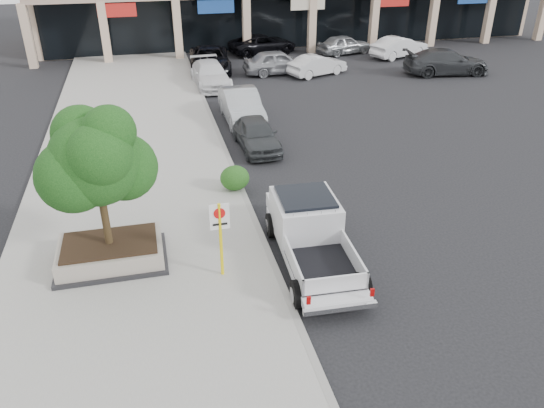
# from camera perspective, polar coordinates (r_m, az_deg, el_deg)

# --- Properties ---
(ground) EXTENTS (120.00, 120.00, 0.00)m
(ground) POSITION_cam_1_polar(r_m,az_deg,el_deg) (16.19, 5.65, -6.37)
(ground) COLOR black
(ground) RESTS_ON ground
(sidewalk) EXTENTS (8.00, 52.00, 0.15)m
(sidewalk) POSITION_cam_1_polar(r_m,az_deg,el_deg) (20.62, -14.53, 1.23)
(sidewalk) COLOR gray
(sidewalk) RESTS_ON ground
(curb) EXTENTS (0.20, 52.00, 0.15)m
(curb) POSITION_cam_1_polar(r_m,az_deg,el_deg) (20.84, -3.67, 2.44)
(curb) COLOR gray
(curb) RESTS_ON ground
(planter) EXTENTS (3.20, 2.20, 0.68)m
(planter) POSITION_cam_1_polar(r_m,az_deg,el_deg) (16.46, -16.92, -4.98)
(planter) COLOR black
(planter) RESTS_ON sidewalk
(planter_tree) EXTENTS (2.90, 2.55, 4.00)m
(planter_tree) POSITION_cam_1_polar(r_m,az_deg,el_deg) (15.23, -17.94, 4.66)
(planter_tree) COLOR #322513
(planter_tree) RESTS_ON planter
(no_parking_sign) EXTENTS (0.55, 0.09, 2.30)m
(no_parking_sign) POSITION_cam_1_polar(r_m,az_deg,el_deg) (14.66, -5.59, -2.79)
(no_parking_sign) COLOR yellow
(no_parking_sign) RESTS_ON sidewalk
(hedge) EXTENTS (1.10, 0.99, 0.93)m
(hedge) POSITION_cam_1_polar(r_m,az_deg,el_deg) (19.88, -4.03, 2.81)
(hedge) COLOR #1C4614
(hedge) RESTS_ON sidewalk
(pickup_truck) EXTENTS (2.34, 5.73, 1.78)m
(pickup_truck) POSITION_cam_1_polar(r_m,az_deg,el_deg) (15.68, 4.46, -3.66)
(pickup_truck) COLOR silver
(pickup_truck) RESTS_ON ground
(curb_car_a) EXTENTS (1.77, 4.08, 1.37)m
(curb_car_a) POSITION_cam_1_polar(r_m,az_deg,el_deg) (23.84, -1.70, 7.55)
(curb_car_a) COLOR #313336
(curb_car_a) RESTS_ON ground
(curb_car_b) EXTENTS (1.72, 4.88, 1.61)m
(curb_car_b) POSITION_cam_1_polar(r_m,az_deg,el_deg) (27.21, -3.31, 10.47)
(curb_car_b) COLOR #9B9FA3
(curb_car_b) RESTS_ON ground
(curb_car_c) EXTENTS (2.23, 5.03, 1.44)m
(curb_car_c) POSITION_cam_1_polar(r_m,az_deg,el_deg) (33.52, -6.65, 13.67)
(curb_car_c) COLOR silver
(curb_car_c) RESTS_ON ground
(curb_car_d) EXTENTS (3.05, 5.82, 1.56)m
(curb_car_d) POSITION_cam_1_polar(r_m,az_deg,el_deg) (37.01, -6.72, 15.18)
(curb_car_d) COLOR black
(curb_car_d) RESTS_ON ground
(lot_car_a) EXTENTS (4.64, 2.03, 1.56)m
(lot_car_a) POSITION_cam_1_polar(r_m,az_deg,el_deg) (36.12, 0.66, 15.03)
(lot_car_a) COLOR #95969C
(lot_car_a) RESTS_ON ground
(lot_car_b) EXTENTS (4.26, 2.74, 1.33)m
(lot_car_b) POSITION_cam_1_polar(r_m,az_deg,el_deg) (35.92, 4.90, 14.66)
(lot_car_b) COLOR silver
(lot_car_b) RESTS_ON ground
(lot_car_c) EXTENTS (5.79, 2.95, 1.61)m
(lot_car_c) POSITION_cam_1_polar(r_m,az_deg,el_deg) (37.84, 18.26, 14.32)
(lot_car_c) COLOR #2B2D30
(lot_car_c) RESTS_ON ground
(lot_car_d) EXTENTS (5.53, 3.40, 1.43)m
(lot_car_d) POSITION_cam_1_polar(r_m,az_deg,el_deg) (41.87, -0.99, 16.82)
(lot_car_d) COLOR black
(lot_car_d) RESTS_ON ground
(lot_car_e) EXTENTS (4.45, 2.65, 1.42)m
(lot_car_e) POSITION_cam_1_polar(r_m,az_deg,el_deg) (42.12, 7.77, 16.64)
(lot_car_e) COLOR #93969A
(lot_car_e) RESTS_ON ground
(lot_car_f) EXTENTS (4.79, 3.00, 1.49)m
(lot_car_f) POSITION_cam_1_polar(r_m,az_deg,el_deg) (41.80, 13.54, 16.10)
(lot_car_f) COLOR silver
(lot_car_f) RESTS_ON ground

